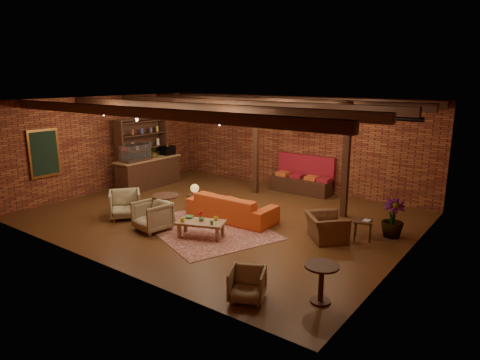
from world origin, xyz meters
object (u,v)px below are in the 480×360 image
Objects in this scene: armchair_b at (152,215)px; armchair_right at (326,223)px; armchair_a at (125,203)px; armchair_far at (247,283)px; side_table_book at (363,222)px; plant_tall at (396,180)px; round_table_left at (166,204)px; side_table_lamp at (195,190)px; coffee_table at (201,223)px; sofa at (232,207)px; round_table_right at (321,277)px.

armchair_b is 4.35m from armchair_right.
armchair_right reaches higher than armchair_a.
armchair_right is 1.56× the size of armchair_far.
side_table_book is 1.25m from plant_tall.
round_table_left reaches higher than armchair_far.
armchair_a is (-1.09, -1.67, -0.18)m from side_table_lamp.
coffee_table is at bearing -48.50° from armchair_a.
armchair_far is (2.86, -3.28, -0.05)m from sofa.
sofa is at bearing 96.96° from coffee_table.
armchair_b is at bearing 57.40° from sofa.
plant_tall reaches higher than armchair_far.
armchair_a is (-2.67, -0.13, 0.07)m from coffee_table.
sofa is at bearing -161.83° from plant_tall.
coffee_table is 1.36m from armchair_b.
round_table_left is at bearing 128.76° from armchair_far.
sofa is 2.74m from armchair_right.
side_table_lamp is at bearing 153.67° from round_table_right.
armchair_a is 5.52m from armchair_right.
sofa is 3.57× the size of round_table_right.
round_table_left is 5.89m from plant_tall.
side_table_lamp is 1.27m from round_table_left.
armchair_a reaches higher than sofa.
sofa is 2.97m from armchair_a.
armchair_a is 0.87× the size of armchair_right.
round_table_left is at bearing -157.83° from side_table_book.
plant_tall is at bearing -163.07° from sofa.
armchair_right is 1.81× the size of side_table_book.
coffee_table is 1.53× the size of armchair_a.
coffee_table is at bearing -44.11° from side_table_lamp.
armchair_far is at bearing -103.34° from plant_tall.
side_table_book is 0.77× the size of round_table_right.
armchair_right is at bearing -32.66° from armchair_a.
side_table_book is (4.74, 1.93, -0.06)m from round_table_left.
side_table_lamp is 0.93× the size of armchair_a.
side_table_lamp is 2.00m from armchair_a.
side_table_lamp is at bearing 117.12° from armchair_far.
side_table_lamp is at bearing 94.26° from round_table_left.
armchair_b is 1.18× the size of round_table_right.
side_table_book is at bearing -131.65° from plant_tall.
round_table_right is (5.35, -2.65, -0.13)m from side_table_lamp.
armchair_b is at bearing -148.19° from plant_tall.
armchair_b is at bearing -60.90° from armchair_a.
side_table_lamp reaches higher than coffee_table.
round_table_left is 1.08× the size of round_table_right.
armchair_right reaches higher than round_table_left.
armchair_right is at bearing 18.60° from round_table_left.
side_table_lamp is at bearing 5.54° from armchair_a.
side_table_lamp is at bearing 46.91° from armchair_right.
coffee_table is at bearing 95.72° from sofa.
plant_tall is (1.08, 4.57, 1.11)m from armchair_far.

